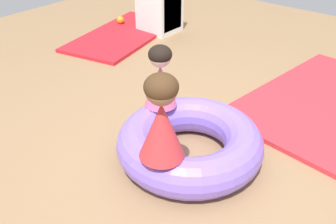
{
  "coord_description": "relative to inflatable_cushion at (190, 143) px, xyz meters",
  "views": [
    {
      "loc": [
        -1.8,
        -1.32,
        1.77
      ],
      "look_at": [
        0.01,
        0.17,
        0.32
      ],
      "focal_mm": 41.42,
      "sensor_mm": 36.0,
      "label": 1
    }
  ],
  "objects": [
    {
      "name": "inflatable_cushion",
      "position": [
        0.0,
        0.0,
        0.0
      ],
      "size": [
        1.04,
        1.04,
        0.28
      ],
      "primitive_type": "torus",
      "color": "#8466E0",
      "rests_on": "ground"
    },
    {
      "name": "play_ball_teal",
      "position": [
        1.78,
        2.06,
        -0.06
      ],
      "size": [
        0.07,
        0.07,
        0.07
      ],
      "primitive_type": "sphere",
      "color": "teal",
      "rests_on": "gym_mat_far_right"
    },
    {
      "name": "ground_plane",
      "position": [
        -0.01,
        0.03,
        -0.14
      ],
      "size": [
        8.0,
        8.0,
        0.0
      ],
      "primitive_type": "plane",
      "color": "#93704C"
    },
    {
      "name": "storage_cube",
      "position": [
        1.9,
        1.88,
        0.14
      ],
      "size": [
        0.44,
        0.44,
        0.56
      ],
      "color": "white",
      "rests_on": "ground"
    },
    {
      "name": "gym_mat_far_left",
      "position": [
        1.4,
        -0.54,
        -0.12
      ],
      "size": [
        1.96,
        1.45,
        0.04
      ],
      "primitive_type": "cube",
      "rotation": [
        0.0,
        0.0,
        -0.12
      ],
      "color": "red",
      "rests_on": "ground"
    },
    {
      "name": "child_in_pink",
      "position": [
        0.1,
        0.36,
        0.37
      ],
      "size": [
        0.34,
        0.34,
        0.47
      ],
      "rotation": [
        0.0,
        0.0,
        5.66
      ],
      "color": "#E5608E",
      "rests_on": "inflatable_cushion"
    },
    {
      "name": "child_in_red",
      "position": [
        -0.37,
        -0.05,
        0.41
      ],
      "size": [
        0.32,
        0.32,
        0.56
      ],
      "rotation": [
        0.0,
        0.0,
        4.85
      ],
      "color": "red",
      "rests_on": "inflatable_cushion"
    },
    {
      "name": "gym_mat_far_right",
      "position": [
        1.46,
        2.13,
        -0.12
      ],
      "size": [
        1.76,
        1.13,
        0.04
      ],
      "primitive_type": "cube",
      "rotation": [
        0.0,
        0.0,
        0.21
      ],
      "color": "red",
      "rests_on": "ground"
    },
    {
      "name": "play_ball_orange",
      "position": [
        1.69,
        2.42,
        -0.05
      ],
      "size": [
        0.1,
        0.1,
        0.1
      ],
      "primitive_type": "sphere",
      "color": "orange",
      "rests_on": "gym_mat_far_right"
    }
  ]
}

